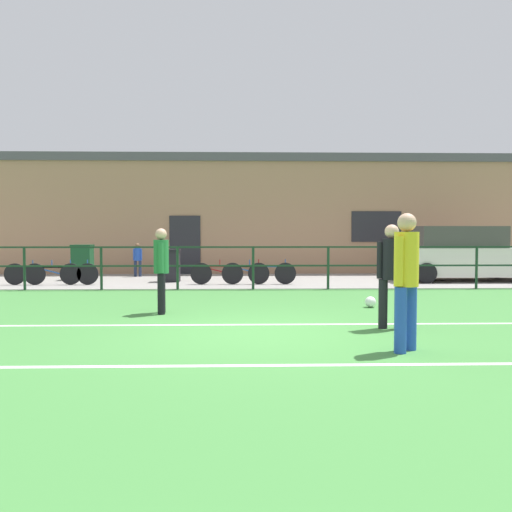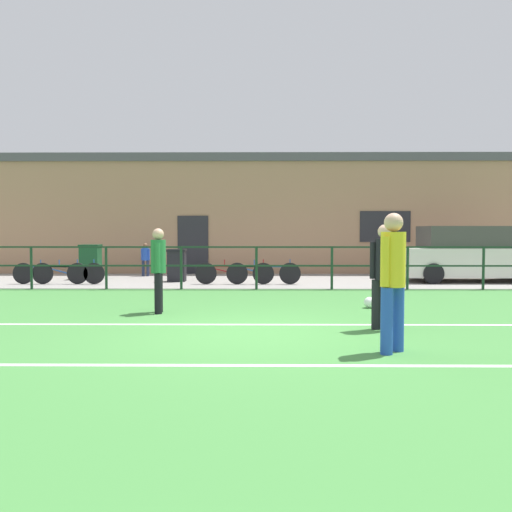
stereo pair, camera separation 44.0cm
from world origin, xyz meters
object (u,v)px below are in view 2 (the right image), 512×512
Objects in this scene: player_winger at (393,274)px; bicycle_parked_2 at (50,273)px; bicycle_parked_3 at (263,273)px; soccer_ball_match at (369,302)px; player_goalkeeper at (384,270)px; parked_car_red at (470,255)px; trash_bin_1 at (91,262)px; player_striker at (158,265)px; bicycle_parked_0 at (68,273)px; bicycle_parked_1 at (234,273)px; spectator_child at (145,257)px; trash_bin_0 at (177,265)px.

player_winger is 11.58m from bicycle_parked_2.
soccer_ball_match is at bearing -65.21° from bicycle_parked_3.
player_goalkeeper is 9.16m from parked_car_red.
trash_bin_1 is (0.66, 1.61, 0.24)m from bicycle_parked_2.
player_winger reaches higher than player_striker.
player_winger is (-0.26, -1.59, 0.07)m from player_goalkeeper.
player_winger is 0.84× the size of bicycle_parked_0.
bicycle_parked_2 is at bearing 180.00° from bicycle_parked_1.
parked_car_red is at bearing 179.35° from spectator_child.
soccer_ball_match is 0.10× the size of bicycle_parked_2.
spectator_child is at bearing 126.20° from trash_bin_0.
player_goalkeeper reaches higher than bicycle_parked_2.
player_winger is at bearing -97.41° from soccer_ball_match.
player_winger is 12.60m from spectator_child.
player_winger reaches higher than parked_car_red.
bicycle_parked_1 is at bearing -0.00° from bicycle_parked_0.
trash_bin_1 is at bearing 85.16° from bicycle_parked_0.
parked_car_red is at bearing 8.20° from bicycle_parked_1.
bicycle_parked_0 and bicycle_parked_2 have the same top height.
player_striker reaches higher than bicycle_parked_3.
player_goalkeeper is 1.68× the size of trash_bin_0.
trash_bin_1 is at bearing 145.96° from player_goalkeeper.
spectator_child is (-5.60, 11.28, -0.35)m from player_winger.
player_winger is 0.78× the size of bicycle_parked_1.
bicycle_parked_2 is 2.22× the size of trash_bin_0.
trash_bin_0 is at bearing 161.86° from bicycle_parked_3.
bicycle_parked_0 is 0.52m from bicycle_parked_2.
spectator_child is 1.02× the size of trash_bin_1.
trash_bin_0 is at bearing 13.73° from bicycle_parked_2.
trash_bin_0 reaches higher than bicycle_parked_3.
player_goalkeeper is 0.93× the size of player_winger.
bicycle_parked_1 is 2.06× the size of trash_bin_1.
spectator_child is at bearing 139.26° from bicycle_parked_1.
soccer_ball_match is 5.47m from bicycle_parked_1.
bicycle_parked_3 is (-1.61, 8.55, -0.66)m from player_winger.
bicycle_parked_2 is 3.64m from trash_bin_0.
player_striker is 0.73× the size of bicycle_parked_2.
bicycle_parked_2 is at bearing 31.93° from player_striker.
player_goalkeeper reaches higher than bicycle_parked_3.
bicycle_parked_2 is at bearing 87.85° from player_winger.
soccer_ball_match is at bearing 99.11° from player_goalkeeper.
spectator_child is at bearing 7.67° from player_striker.
player_striker is 7.74m from trash_bin_1.
soccer_ball_match is at bearing -39.10° from trash_bin_1.
bicycle_parked_3 is at bearing -0.00° from bicycle_parked_1.
trash_bin_0 is at bearing 69.83° from player_winger.
player_goalkeeper is at bearing -40.92° from bicycle_parked_2.
player_winger reaches higher than bicycle_parked_2.
trash_bin_1 reaches higher than bicycle_parked_2.
bicycle_parked_1 is at bearing 0.00° from bicycle_parked_2.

